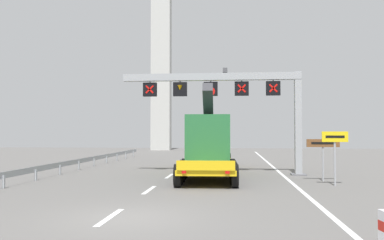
{
  "coord_description": "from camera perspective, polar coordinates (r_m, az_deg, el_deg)",
  "views": [
    {
      "loc": [
        3.17,
        -12.4,
        2.6
      ],
      "look_at": [
        0.8,
        11.72,
        3.33
      ],
      "focal_mm": 38.64,
      "sensor_mm": 36.0,
      "label": 1
    }
  ],
  "objects": [
    {
      "name": "bridge_pylon_distant",
      "position": [
        63.36,
        -4.25,
        13.97
      ],
      "size": [
        9.0,
        2.0,
        38.67
      ],
      "color": "#B7B7B2",
      "rests_on": "ground"
    },
    {
      "name": "heavy_haul_truck_yellow",
      "position": [
        26.87,
        2.43,
        -3.02
      ],
      "size": [
        3.42,
        14.13,
        5.3
      ],
      "color": "yellow",
      "rests_on": "ground"
    },
    {
      "name": "ground",
      "position": [
        13.06,
        -8.78,
        -13.17
      ],
      "size": [
        112.0,
        112.0,
        0.0
      ],
      "primitive_type": "plane",
      "color": "slate"
    },
    {
      "name": "guardrail_left",
      "position": [
        29.73,
        -15.43,
        -5.59
      ],
      "size": [
        0.13,
        34.59,
        0.76
      ],
      "color": "#999EA3",
      "rests_on": "ground"
    },
    {
      "name": "overhead_lane_gantry",
      "position": [
        25.81,
        5.62,
        3.87
      ],
      "size": [
        11.33,
        0.9,
        6.61
      ],
      "color": "#9EA0A5",
      "rests_on": "ground"
    },
    {
      "name": "edge_line_right",
      "position": [
        24.72,
        12.73,
        -7.7
      ],
      "size": [
        0.2,
        63.0,
        0.01
      ],
      "primitive_type": "cube",
      "color": "silver",
      "rests_on": "ground"
    },
    {
      "name": "tourist_info_sign_brown",
      "position": [
        23.14,
        17.64,
        -3.79
      ],
      "size": [
        1.72,
        0.15,
        2.24
      ],
      "color": "#9EA0A5",
      "rests_on": "ground"
    },
    {
      "name": "exit_sign_yellow",
      "position": [
        21.23,
        19.12,
        -3.35
      ],
      "size": [
        1.24,
        0.15,
        2.64
      ],
      "color": "#9EA0A5",
      "rests_on": "ground"
    },
    {
      "name": "lane_markings",
      "position": [
        27.73,
        -2.18,
        -7.08
      ],
      "size": [
        0.2,
        44.51,
        0.01
      ],
      "color": "silver",
      "rests_on": "ground"
    }
  ]
}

